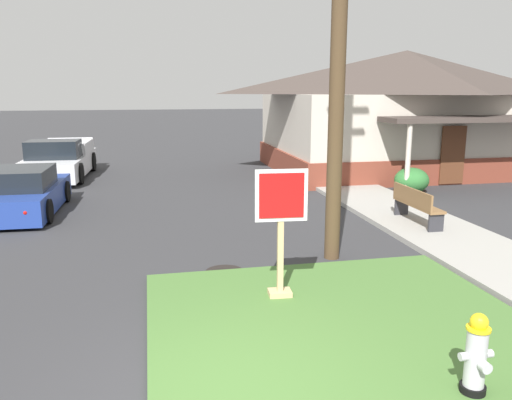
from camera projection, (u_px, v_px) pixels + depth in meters
The scene contains 10 objects.
grass_corner_patch at pixel (342, 325), 7.17m from camera, with size 5.36×4.94×0.08m, color #477033.
sidewalk_strip at pixel (421, 224), 12.47m from camera, with size 2.20×18.96×0.12m, color #9E9B93.
fire_hydrant at pixel (476, 356), 5.43m from camera, with size 0.38×0.34×0.91m.
stop_sign at pixel (281, 234), 7.87m from camera, with size 0.81×0.31×2.03m.
manhole_cover at pixel (225, 271), 9.36m from camera, with size 0.70×0.70×0.02m, color black.
parked_sedan_blue at pixel (23, 194), 13.63m from camera, with size 1.97×4.13×1.25m.
pickup_truck_white at pixel (59, 162), 19.02m from camera, with size 2.31×5.15×1.48m.
street_bench at pixel (416, 204), 12.23m from camera, with size 0.41×1.79×0.85m.
corner_house at pixel (404, 110), 20.74m from camera, with size 10.90×8.85×4.77m.
shrub_near_porch at pixel (412, 180), 16.41m from camera, with size 1.09×1.09×0.81m, color #306E32.
Camera 1 is at (-0.69, -4.75, 3.29)m, focal length 35.86 mm.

